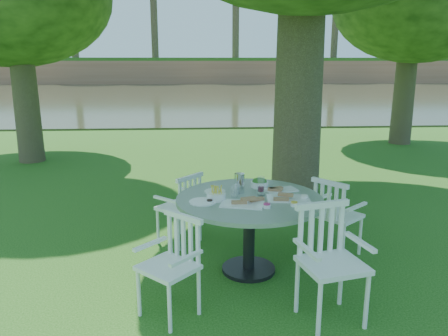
# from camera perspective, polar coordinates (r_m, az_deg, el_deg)

# --- Properties ---
(ground) EXTENTS (140.00, 140.00, 0.00)m
(ground) POSITION_cam_1_polar(r_m,az_deg,el_deg) (5.55, 0.13, -9.04)
(ground) COLOR #15430E
(ground) RESTS_ON ground
(table) EXTENTS (1.49, 1.49, 0.81)m
(table) POSITION_cam_1_polar(r_m,az_deg,el_deg) (4.49, 3.33, -5.61)
(table) COLOR black
(table) RESTS_ON ground
(chair_ne) EXTENTS (0.62, 0.62, 0.90)m
(chair_ne) POSITION_cam_1_polar(r_m,az_deg,el_deg) (5.02, 14.11, -5.55)
(chair_ne) COLOR white
(chair_ne) RESTS_ON ground
(chair_nw) EXTENTS (0.60, 0.60, 0.87)m
(chair_nw) POSITION_cam_1_polar(r_m,az_deg,el_deg) (5.22, -5.26, -4.64)
(chair_nw) COLOR white
(chair_nw) RESTS_ON ground
(chair_sw) EXTENTS (0.60, 0.60, 0.87)m
(chair_sw) POSITION_cam_1_polar(r_m,az_deg,el_deg) (3.85, -6.38, -11.51)
(chair_sw) COLOR white
(chair_sw) RESTS_ON ground
(chair_se) EXTENTS (0.59, 0.57, 0.99)m
(chair_se) POSITION_cam_1_polar(r_m,az_deg,el_deg) (3.86, 13.30, -10.66)
(chair_se) COLOR white
(chair_se) RESTS_ON ground
(tableware) EXTENTS (1.21, 0.87, 0.21)m
(tableware) POSITION_cam_1_polar(r_m,az_deg,el_deg) (4.48, 2.95, -3.19)
(tableware) COLOR white
(tableware) RESTS_ON table
(river) EXTENTS (100.00, 28.00, 0.12)m
(river) POSITION_cam_1_polar(r_m,az_deg,el_deg) (28.19, -3.02, 9.36)
(river) COLOR #30331E
(river) RESTS_ON ground
(far_bank) EXTENTS (100.00, 18.00, 15.20)m
(far_bank) POSITION_cam_1_polar(r_m,az_deg,el_deg) (46.51, -3.09, 20.02)
(far_bank) COLOR #8F5B43
(far_bank) RESTS_ON ground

